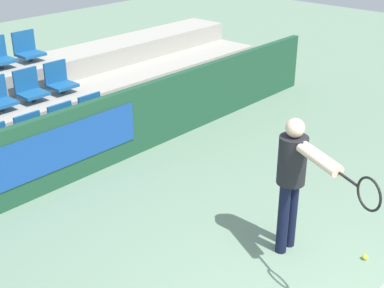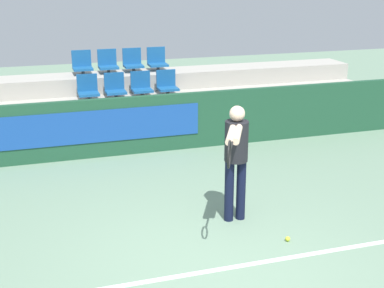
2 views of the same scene
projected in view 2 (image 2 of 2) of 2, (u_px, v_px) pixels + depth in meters
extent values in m
plane|color=gray|center=(223.00, 264.00, 6.42)|extent=(30.00, 30.00, 0.00)
cube|color=white|center=(226.00, 268.00, 6.32)|extent=(5.78, 0.08, 0.01)
cube|color=#1E4C33|center=(144.00, 124.00, 10.17)|extent=(11.59, 0.12, 1.11)
cube|color=#19479E|center=(87.00, 127.00, 9.78)|extent=(4.25, 0.02, 0.61)
cube|color=#ADA89E|center=(139.00, 135.00, 10.76)|extent=(11.19, 0.89, 0.38)
cube|color=#ADA89E|center=(130.00, 115.00, 11.51)|extent=(11.19, 0.89, 0.75)
cube|color=#ADA89E|center=(123.00, 97.00, 12.25)|extent=(11.19, 0.89, 1.13)
cylinder|color=#333333|center=(95.00, 126.00, 10.48)|extent=(0.07, 0.07, 0.11)
cube|color=#195693|center=(95.00, 122.00, 10.46)|extent=(0.43, 0.38, 0.05)
cube|color=#195693|center=(94.00, 110.00, 10.55)|extent=(0.43, 0.04, 0.36)
cylinder|color=#333333|center=(124.00, 124.00, 10.64)|extent=(0.07, 0.07, 0.11)
cube|color=#195693|center=(124.00, 120.00, 10.62)|extent=(0.43, 0.38, 0.05)
cube|color=#195693|center=(122.00, 108.00, 10.71)|extent=(0.43, 0.04, 0.36)
cylinder|color=#333333|center=(152.00, 122.00, 10.80)|extent=(0.07, 0.07, 0.11)
cube|color=#195693|center=(152.00, 118.00, 10.78)|extent=(0.43, 0.38, 0.05)
cube|color=#195693|center=(150.00, 106.00, 10.87)|extent=(0.43, 0.04, 0.36)
cylinder|color=#333333|center=(179.00, 119.00, 10.96)|extent=(0.07, 0.07, 0.11)
cube|color=#195693|center=(179.00, 116.00, 10.94)|extent=(0.43, 0.38, 0.05)
cube|color=#195693|center=(177.00, 104.00, 11.03)|extent=(0.43, 0.04, 0.36)
cylinder|color=#333333|center=(89.00, 98.00, 11.17)|extent=(0.07, 0.07, 0.11)
cube|color=#195693|center=(89.00, 94.00, 11.15)|extent=(0.43, 0.38, 0.05)
cube|color=#195693|center=(87.00, 83.00, 11.24)|extent=(0.43, 0.04, 0.36)
cylinder|color=#333333|center=(116.00, 96.00, 11.33)|extent=(0.07, 0.07, 0.11)
cube|color=#195693|center=(116.00, 92.00, 11.31)|extent=(0.43, 0.38, 0.05)
cube|color=#195693|center=(114.00, 81.00, 11.40)|extent=(0.43, 0.04, 0.36)
cylinder|color=#333333|center=(142.00, 94.00, 11.49)|extent=(0.07, 0.07, 0.11)
cube|color=#195693|center=(142.00, 90.00, 11.47)|extent=(0.43, 0.38, 0.05)
cube|color=#195693|center=(140.00, 79.00, 11.56)|extent=(0.43, 0.04, 0.36)
cylinder|color=#333333|center=(168.00, 92.00, 11.65)|extent=(0.07, 0.07, 0.11)
cube|color=#195693|center=(168.00, 89.00, 11.63)|extent=(0.43, 0.38, 0.05)
cube|color=#195693|center=(166.00, 78.00, 11.72)|extent=(0.43, 0.04, 0.36)
cylinder|color=#333333|center=(83.00, 72.00, 11.86)|extent=(0.07, 0.07, 0.11)
cube|color=#195693|center=(83.00, 69.00, 11.83)|extent=(0.43, 0.38, 0.05)
cube|color=#195693|center=(81.00, 58.00, 11.93)|extent=(0.43, 0.04, 0.36)
cylinder|color=#333333|center=(109.00, 71.00, 12.02)|extent=(0.07, 0.07, 0.11)
cube|color=#195693|center=(109.00, 67.00, 12.00)|extent=(0.43, 0.38, 0.05)
cube|color=#195693|center=(107.00, 57.00, 12.09)|extent=(0.43, 0.04, 0.36)
cylinder|color=#333333|center=(134.00, 70.00, 12.18)|extent=(0.07, 0.07, 0.11)
cube|color=#195693|center=(134.00, 66.00, 12.16)|extent=(0.43, 0.38, 0.05)
cube|color=#195693|center=(132.00, 56.00, 12.25)|extent=(0.43, 0.04, 0.36)
cylinder|color=#333333|center=(158.00, 68.00, 12.34)|extent=(0.07, 0.07, 0.11)
cube|color=#195693|center=(158.00, 65.00, 12.32)|extent=(0.43, 0.38, 0.05)
cube|color=#195693|center=(156.00, 55.00, 12.41)|extent=(0.43, 0.04, 0.36)
cylinder|color=black|center=(229.00, 191.00, 7.41)|extent=(0.13, 0.13, 0.88)
cylinder|color=black|center=(241.00, 190.00, 7.46)|extent=(0.13, 0.13, 0.88)
cylinder|color=black|center=(236.00, 141.00, 7.21)|extent=(0.32, 0.32, 0.56)
sphere|color=beige|center=(237.00, 114.00, 7.09)|extent=(0.21, 0.21, 0.21)
cylinder|color=beige|center=(231.00, 135.00, 6.68)|extent=(0.35, 0.60, 0.09)
cylinder|color=beige|center=(238.00, 134.00, 6.70)|extent=(0.35, 0.60, 0.09)
cylinder|color=black|center=(231.00, 146.00, 6.25)|extent=(0.16, 0.28, 0.03)
torus|color=black|center=(229.00, 154.00, 5.97)|extent=(0.16, 0.30, 0.32)
sphere|color=#CCDB33|center=(288.00, 239.00, 6.95)|extent=(0.07, 0.07, 0.07)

